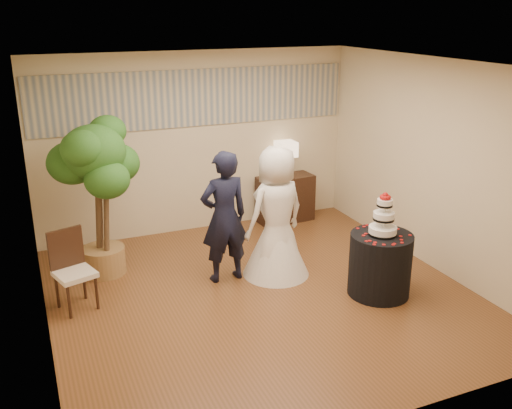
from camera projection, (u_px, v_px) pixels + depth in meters
name	position (u px, v px, depth m)	size (l,w,h in m)	color
floor	(261.00, 295.00, 7.11)	(5.00, 5.00, 0.00)	brown
ceiling	(262.00, 65.00, 6.19)	(5.00, 5.00, 0.00)	white
wall_back	(197.00, 143.00, 8.83)	(5.00, 0.06, 2.80)	beige
wall_front	(388.00, 275.00, 4.48)	(5.00, 0.06, 2.80)	beige
wall_left	(34.00, 217.00, 5.73)	(0.06, 5.00, 2.80)	beige
wall_right	(434.00, 166.00, 7.57)	(0.06, 5.00, 2.80)	beige
mural_border	(196.00, 98.00, 8.58)	(4.90, 0.02, 0.85)	gray
groom	(224.00, 217.00, 7.25)	(0.63, 0.42, 1.74)	black
bride	(277.00, 212.00, 7.39)	(0.89, 0.89, 1.75)	white
cake_table	(380.00, 264.00, 7.02)	(0.76, 0.76, 0.79)	black
wedding_cake	(384.00, 214.00, 6.80)	(0.34, 0.34, 0.54)	white
console	(285.00, 199.00, 9.46)	(0.93, 0.41, 0.77)	black
table_lamp	(286.00, 159.00, 9.24)	(0.30, 0.30, 0.58)	#D1B18A
ficus_tree	(98.00, 198.00, 7.35)	(1.02, 1.02, 2.13)	#285C1C
side_chair	(75.00, 272.00, 6.64)	(0.44, 0.46, 0.96)	black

